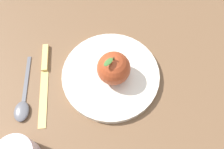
{
  "coord_description": "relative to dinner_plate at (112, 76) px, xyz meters",
  "views": [
    {
      "loc": [
        0.15,
        0.2,
        0.53
      ],
      "look_at": [
        -0.01,
        0.0,
        0.02
      ],
      "focal_mm": 38.03,
      "sensor_mm": 36.0,
      "label": 1
    }
  ],
  "objects": [
    {
      "name": "knife",
      "position": [
        0.12,
        -0.11,
        -0.01
      ],
      "size": [
        0.14,
        0.19,
        0.01
      ],
      "color": "#D8B766",
      "rests_on": "ground_plane"
    },
    {
      "name": "dinner_plate",
      "position": [
        0.0,
        0.0,
        0.0
      ],
      "size": [
        0.24,
        0.24,
        0.02
      ],
      "color": "silver",
      "rests_on": "ground_plane"
    },
    {
      "name": "ground_plane",
      "position": [
        0.01,
        -0.0,
        -0.01
      ],
      "size": [
        2.4,
        2.4,
        0.0
      ],
      "primitive_type": "plane",
      "color": "brown"
    },
    {
      "name": "spoon",
      "position": [
        0.2,
        -0.08,
        -0.0
      ],
      "size": [
        0.12,
        0.15,
        0.01
      ],
      "color": "#59595E",
      "rests_on": "ground_plane"
    },
    {
      "name": "apple",
      "position": [
        -0.0,
        0.0,
        0.05
      ],
      "size": [
        0.08,
        0.08,
        0.09
      ],
      "color": "#9E3D1E",
      "rests_on": "dinner_plate"
    }
  ]
}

